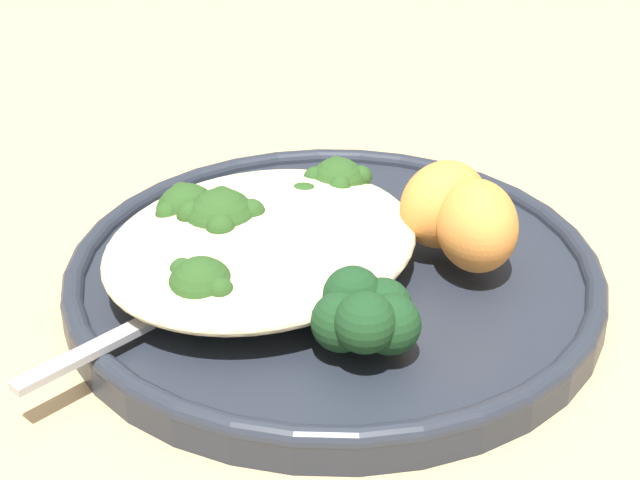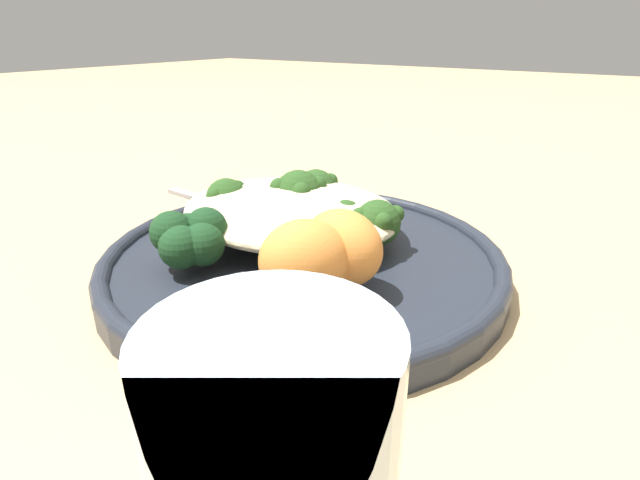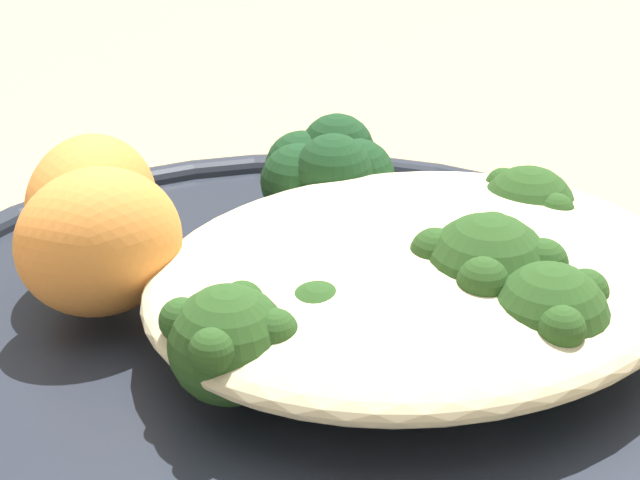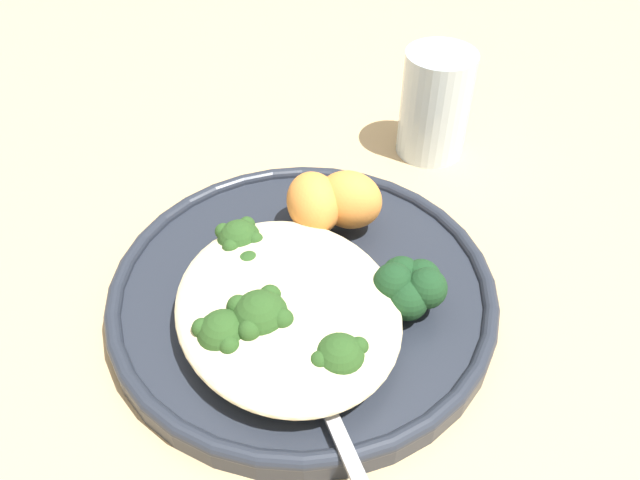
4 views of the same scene
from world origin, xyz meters
name	(u,v)px [view 1 (image 1 of 4)]	position (x,y,z in m)	size (l,w,h in m)	color
ground_plane	(329,314)	(0.00, 0.00, 0.00)	(4.00, 4.00, 0.00)	tan
plate	(334,277)	(0.02, 0.01, 0.01)	(0.29, 0.29, 0.02)	#232833
quinoa_mound	(262,243)	(-0.01, 0.03, 0.04)	(0.18, 0.15, 0.03)	beige
broccoli_stalk_0	(340,194)	(0.05, 0.04, 0.04)	(0.06, 0.07, 0.03)	#8EB25B
broccoli_stalk_1	(316,220)	(0.03, 0.03, 0.03)	(0.04, 0.09, 0.03)	#8EB25B
broccoli_stalk_2	(209,221)	(-0.02, 0.07, 0.04)	(0.07, 0.11, 0.03)	#8EB25B
broccoli_stalk_3	(231,227)	(-0.02, 0.05, 0.04)	(0.07, 0.09, 0.04)	#8EB25B
broccoli_stalk_4	(236,285)	(-0.05, 0.02, 0.04)	(0.11, 0.05, 0.03)	#8EB25B
sweet_potato_chunk_0	(444,204)	(0.07, -0.02, 0.05)	(0.05, 0.04, 0.05)	orange
sweet_potato_chunk_1	(477,226)	(0.06, -0.05, 0.05)	(0.05, 0.04, 0.05)	orange
kale_tuft	(366,314)	(-0.03, -0.05, 0.04)	(0.05, 0.05, 0.03)	#193D1E
spoon	(161,312)	(-0.08, 0.04, 0.03)	(0.11, 0.03, 0.01)	#A3A3A8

